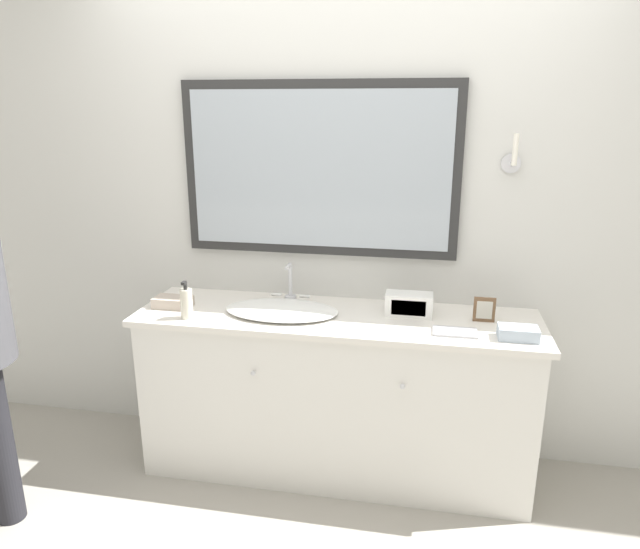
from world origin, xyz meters
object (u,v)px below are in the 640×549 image
object	(u,v)px
soap_bottle	(186,303)
appliance_box	(409,304)
picture_frame	(484,310)
sink_basin	(282,309)

from	to	relation	value
soap_bottle	appliance_box	distance (m)	1.06
appliance_box	picture_frame	size ratio (longest dim) A/B	1.90
sink_basin	soap_bottle	bearing A→B (deg)	-160.34
appliance_box	picture_frame	bearing A→B (deg)	-3.44
soap_bottle	sink_basin	bearing A→B (deg)	19.66
soap_bottle	picture_frame	world-z (taller)	soap_bottle
soap_bottle	appliance_box	xyz separation A→B (m)	(1.03, 0.24, -0.02)
appliance_box	picture_frame	world-z (taller)	picture_frame
sink_basin	picture_frame	world-z (taller)	sink_basin
sink_basin	picture_frame	size ratio (longest dim) A/B	4.68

